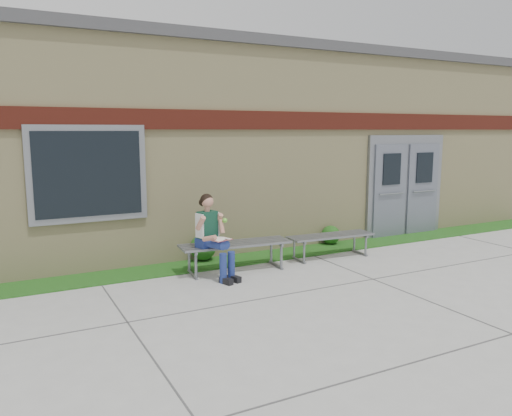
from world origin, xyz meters
TOP-DOWN VIEW (x-y plane):
  - ground at (0.00, 0.00)m, footprint 80.00×80.00m
  - grass_strip at (0.00, 2.60)m, footprint 16.00×0.80m
  - school_building at (-0.00, 5.99)m, footprint 16.20×6.22m
  - bench_left at (-0.78, 1.99)m, footprint 1.96×0.70m
  - bench_right at (1.22, 1.99)m, footprint 1.73×0.57m
  - girl at (-1.28, 1.79)m, footprint 0.57×0.84m
  - shrub_mid at (-1.05, 2.85)m, footprint 0.48×0.48m
  - shrub_east at (1.85, 2.85)m, footprint 0.39×0.39m

SIDE VIEW (x-z plane):
  - ground at x=0.00m, z-range 0.00..0.00m
  - grass_strip at x=0.00m, z-range 0.00..0.02m
  - shrub_east at x=1.85m, z-range 0.02..0.41m
  - shrub_mid at x=-1.05m, z-range 0.02..0.50m
  - bench_right at x=1.22m, z-range 0.12..0.56m
  - bench_left at x=-0.78m, z-range 0.14..0.64m
  - girl at x=-1.28m, z-range 0.04..1.43m
  - school_building at x=0.00m, z-range 0.00..4.20m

